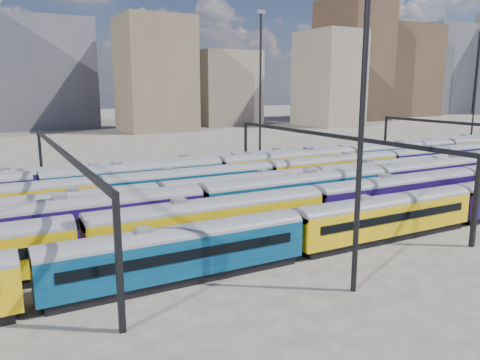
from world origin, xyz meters
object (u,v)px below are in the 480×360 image
rake_1 (212,218)px  rake_2 (200,202)px  mast_2 (364,78)px  rake_0 (459,200)px

rake_1 → rake_2: size_ratio=0.80×
rake_1 → rake_2: (1.10, 5.00, 0.13)m
rake_1 → mast_2: bearing=-68.0°
rake_0 → rake_1: 24.99m
rake_2 → mast_2: bearing=-77.5°
rake_2 → rake_1: bearing=-102.4°
rake_1 → mast_2: size_ratio=4.13×
rake_0 → rake_2: 25.43m
rake_1 → mast_2: (4.86, -12.00, 11.23)m
rake_1 → rake_2: rake_2 is taller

